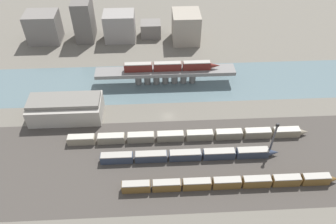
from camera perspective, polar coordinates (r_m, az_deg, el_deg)
The scene contains 15 objects.
ground_plane at distance 135.53m, azimuth -0.01°, elevation -0.75°, with size 400.00×400.00×0.00m, color #666056.
railbed_yard at distance 119.19m, azimuth 0.57°, elevation -8.66°, with size 280.00×42.00×0.01m, color #423D38.
river_water at distance 153.09m, azimuth -0.44°, elevation 5.14°, with size 320.00×29.23×0.01m, color slate.
bridge at distance 149.96m, azimuth -0.45°, elevation 6.74°, with size 63.21×7.27×7.17m.
train_on_bridge at distance 147.86m, azimuth 0.42°, elevation 7.97°, with size 43.05×2.61×3.94m.
train_yard_near at distance 113.31m, azimuth 10.74°, elevation -12.01°, with size 72.97×2.78×3.79m.
train_yard_mid at distance 119.12m, azimuth 3.72°, elevation -7.50°, with size 64.64×3.05×3.58m.
train_yard_far at distance 125.62m, azimuth 3.61°, elevation -4.13°, with size 92.45×3.15×3.45m.
warehouse_building at distance 139.13m, azimuth -17.36°, elevation 0.67°, with size 28.98×13.92×9.17m.
signal_tower at distance 123.20m, azimuth 17.92°, elevation -4.23°, with size 1.00×0.74×14.01m.
city_block_far_left at distance 193.42m, azimuth -20.85°, elevation 13.64°, with size 16.93×13.19×15.85m, color slate.
city_block_left at distance 188.17m, azimuth -14.42°, elevation 15.33°, with size 9.47×15.03×21.81m, color #605B56.
city_block_center at distance 184.79m, azimuth -8.42°, elevation 14.54°, with size 16.39×12.53×15.23m, color gray.
city_block_right at distance 188.01m, azimuth -3.01°, elevation 14.22°, with size 10.98×9.29×8.11m, color slate.
city_block_far_right at distance 181.68m, azimuth 3.14°, elevation 14.58°, with size 14.46×15.78×16.12m, color gray.
Camera 1 is at (-4.94, -98.73, 92.72)m, focal length 35.00 mm.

